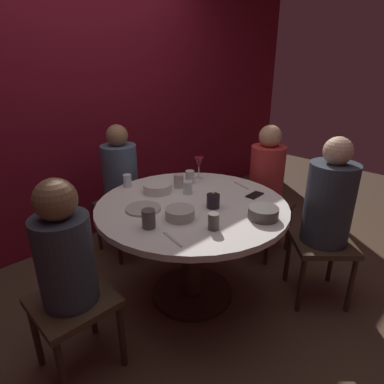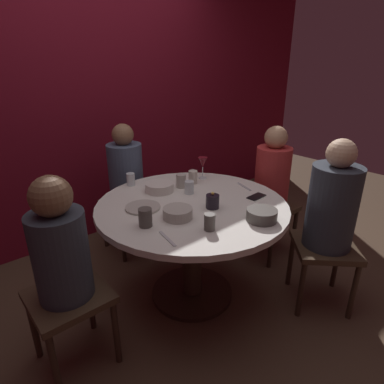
{
  "view_description": "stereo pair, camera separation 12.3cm",
  "coord_description": "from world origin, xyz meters",
  "px_view_note": "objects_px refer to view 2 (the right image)",
  "views": [
    {
      "loc": [
        -1.39,
        -1.42,
        1.63
      ],
      "look_at": [
        0.0,
        0.0,
        0.83
      ],
      "focal_mm": 30.37,
      "sensor_mm": 36.0,
      "label": 1
    },
    {
      "loc": [
        -1.3,
        -1.5,
        1.63
      ],
      "look_at": [
        0.0,
        0.0,
        0.83
      ],
      "focal_mm": 30.37,
      "sensor_mm": 36.0,
      "label": 2
    }
  ],
  "objects_px": {
    "bowl_serving_large": "(262,215)",
    "dining_table": "(192,225)",
    "seated_diner_right": "(272,179)",
    "cup_by_left_diner": "(210,222)",
    "seated_diner_left": "(61,256)",
    "wine_glass": "(203,163)",
    "cup_near_candle": "(189,187)",
    "cup_center_front": "(193,177)",
    "cell_phone": "(256,197)",
    "bowl_salad_center": "(178,213)",
    "cup_beside_wine": "(131,179)",
    "dinner_plate": "(143,207)",
    "seated_diner_front_right": "(332,209)",
    "candle_holder": "(213,201)",
    "cup_by_right_diner": "(181,181)",
    "seated_diner_back": "(126,176)",
    "cup_far_edge": "(145,217)",
    "bowl_small_white": "(159,187)"
  },
  "relations": [
    {
      "from": "bowl_serving_large",
      "to": "dining_table",
      "type": "bearing_deg",
      "value": 107.99
    },
    {
      "from": "seated_diner_right",
      "to": "cup_by_left_diner",
      "type": "height_order",
      "value": "seated_diner_right"
    },
    {
      "from": "seated_diner_left",
      "to": "wine_glass",
      "type": "bearing_deg",
      "value": 14.05
    },
    {
      "from": "seated_diner_right",
      "to": "cup_near_candle",
      "type": "distance_m",
      "value": 0.81
    },
    {
      "from": "wine_glass",
      "to": "cup_center_front",
      "type": "xyz_separation_m",
      "value": [
        -0.13,
        -0.03,
        -0.08
      ]
    },
    {
      "from": "cell_phone",
      "to": "bowl_salad_center",
      "type": "height_order",
      "value": "bowl_salad_center"
    },
    {
      "from": "wine_glass",
      "to": "cup_beside_wine",
      "type": "relative_size",
      "value": 1.86
    },
    {
      "from": "dining_table",
      "to": "dinner_plate",
      "type": "xyz_separation_m",
      "value": [
        -0.3,
        0.14,
        0.17
      ]
    },
    {
      "from": "seated_diner_front_right",
      "to": "candle_holder",
      "type": "relative_size",
      "value": 10.82
    },
    {
      "from": "cup_by_right_diner",
      "to": "dinner_plate",
      "type": "bearing_deg",
      "value": -162.86
    },
    {
      "from": "seated_diner_back",
      "to": "cup_far_edge",
      "type": "bearing_deg",
      "value": -23.67
    },
    {
      "from": "bowl_salad_center",
      "to": "cup_far_edge",
      "type": "bearing_deg",
      "value": 169.33
    },
    {
      "from": "seated_diner_left",
      "to": "cup_beside_wine",
      "type": "distance_m",
      "value": 0.94
    },
    {
      "from": "dinner_plate",
      "to": "wine_glass",
      "type": "bearing_deg",
      "value": 14.23
    },
    {
      "from": "cell_phone",
      "to": "bowl_serving_large",
      "type": "bearing_deg",
      "value": -50.04
    },
    {
      "from": "candle_holder",
      "to": "cup_center_front",
      "type": "xyz_separation_m",
      "value": [
        0.2,
        0.43,
        0.01
      ]
    },
    {
      "from": "dining_table",
      "to": "seated_diner_left",
      "type": "xyz_separation_m",
      "value": [
        -0.88,
        0.0,
        0.13
      ]
    },
    {
      "from": "seated_diner_back",
      "to": "seated_diner_left",
      "type": "bearing_deg",
      "value": -45.28
    },
    {
      "from": "candle_holder",
      "to": "cell_phone",
      "type": "bearing_deg",
      "value": -11.72
    },
    {
      "from": "cup_by_left_diner",
      "to": "cup_beside_wine",
      "type": "xyz_separation_m",
      "value": [
        0.03,
        0.9,
        -0.0
      ]
    },
    {
      "from": "seated_diner_front_right",
      "to": "cell_phone",
      "type": "relative_size",
      "value": 8.57
    },
    {
      "from": "bowl_salad_center",
      "to": "dinner_plate",
      "type": "bearing_deg",
      "value": 108.79
    },
    {
      "from": "seated_diner_front_right",
      "to": "cup_center_front",
      "type": "height_order",
      "value": "seated_diner_front_right"
    },
    {
      "from": "cup_by_left_diner",
      "to": "cup_far_edge",
      "type": "distance_m",
      "value": 0.37
    },
    {
      "from": "bowl_serving_large",
      "to": "cup_center_front",
      "type": "xyz_separation_m",
      "value": [
        0.11,
        0.75,
        0.02
      ]
    },
    {
      "from": "seated_diner_front_right",
      "to": "candle_holder",
      "type": "distance_m",
      "value": 0.78
    },
    {
      "from": "wine_glass",
      "to": "cup_center_front",
      "type": "height_order",
      "value": "wine_glass"
    },
    {
      "from": "cup_far_edge",
      "to": "seated_diner_back",
      "type": "bearing_deg",
      "value": 66.33
    },
    {
      "from": "cup_center_front",
      "to": "cup_beside_wine",
      "type": "bearing_deg",
      "value": 144.55
    },
    {
      "from": "bowl_salad_center",
      "to": "cup_near_candle",
      "type": "distance_m",
      "value": 0.4
    },
    {
      "from": "cup_by_right_diner",
      "to": "cup_far_edge",
      "type": "relative_size",
      "value": 0.95
    },
    {
      "from": "bowl_small_white",
      "to": "cup_far_edge",
      "type": "bearing_deg",
      "value": -133.97
    },
    {
      "from": "seated_diner_front_right",
      "to": "cup_by_left_diner",
      "type": "relative_size",
      "value": 12.3
    },
    {
      "from": "dinner_plate",
      "to": "cup_beside_wine",
      "type": "xyz_separation_m",
      "value": [
        0.16,
        0.42,
        0.04
      ]
    },
    {
      "from": "bowl_salad_center",
      "to": "bowl_small_white",
      "type": "height_order",
      "value": "bowl_salad_center"
    },
    {
      "from": "seated_diner_back",
      "to": "bowl_small_white",
      "type": "relative_size",
      "value": 5.64
    },
    {
      "from": "seated_diner_front_right",
      "to": "wine_glass",
      "type": "distance_m",
      "value": 1.01
    },
    {
      "from": "cup_by_left_diner",
      "to": "cup_center_front",
      "type": "distance_m",
      "value": 0.76
    },
    {
      "from": "seated_diner_front_right",
      "to": "cell_phone",
      "type": "bearing_deg",
      "value": -15.97
    },
    {
      "from": "cup_far_edge",
      "to": "bowl_serving_large",
      "type": "bearing_deg",
      "value": -34.69
    },
    {
      "from": "seated_diner_back",
      "to": "seated_diner_front_right",
      "type": "distance_m",
      "value": 1.65
    },
    {
      "from": "cup_by_left_diner",
      "to": "cup_by_right_diner",
      "type": "distance_m",
      "value": 0.69
    },
    {
      "from": "seated_diner_left",
      "to": "cup_near_candle",
      "type": "distance_m",
      "value": 0.99
    },
    {
      "from": "cell_phone",
      "to": "dinner_plate",
      "type": "bearing_deg",
      "value": -120.64
    },
    {
      "from": "cell_phone",
      "to": "cup_near_candle",
      "type": "xyz_separation_m",
      "value": [
        -0.31,
        0.36,
        0.04
      ]
    },
    {
      "from": "seated_diner_left",
      "to": "bowl_serving_large",
      "type": "relative_size",
      "value": 6.23
    },
    {
      "from": "cell_phone",
      "to": "cup_by_right_diner",
      "type": "distance_m",
      "value": 0.57
    },
    {
      "from": "seated_diner_right",
      "to": "wine_glass",
      "type": "xyz_separation_m",
      "value": [
        -0.5,
        0.32,
        0.16
      ]
    },
    {
      "from": "dinner_plate",
      "to": "seated_diner_back",
      "type": "bearing_deg",
      "value": 67.95
    },
    {
      "from": "cell_phone",
      "to": "bowl_serving_large",
      "type": "height_order",
      "value": "bowl_serving_large"
    }
  ]
}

